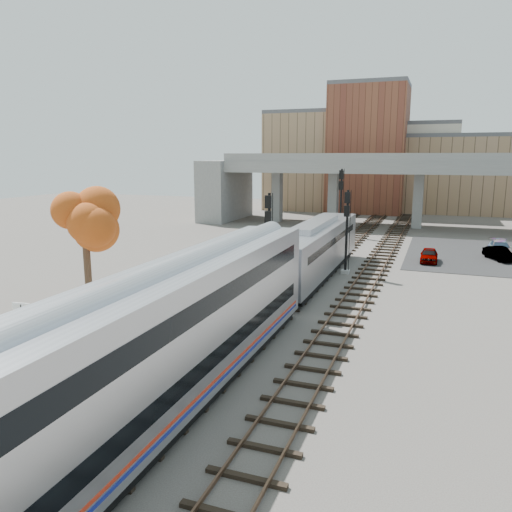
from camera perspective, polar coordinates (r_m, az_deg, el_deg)
The scene contains 17 objects.
ground at distance 26.06m, azimuth -3.01°, elevation -9.25°, with size 160.00×160.00×0.00m, color #47423D.
platform at distance 29.48m, azimuth -16.16°, elevation -6.86°, with size 4.50×60.00×0.35m, color #9E9E99.
yellow_strip at distance 28.38m, azimuth -13.07°, elevation -7.04°, with size 0.70×60.00×0.01m, color yellow.
tracks at distance 37.10m, azimuth 5.98°, elevation -2.88°, with size 10.70×95.00×0.25m.
overpass at distance 67.63m, azimuth 16.37°, elevation 8.07°, with size 54.00×12.00×9.50m.
buildings_far at distance 89.36m, azimuth 15.10°, elevation 10.16°, with size 43.00×21.00×20.60m.
parking_lot at distance 51.38m, azimuth 24.73°, elevation 0.06°, with size 14.00×18.00×0.04m, color black.
locomotive at distance 38.17m, azimuth 6.76°, elevation 0.89°, with size 3.02×19.05×4.10m.
coach at distance 17.61m, azimuth -11.12°, elevation -10.08°, with size 3.03×25.00×5.00m.
signal_mast_near at distance 34.05m, azimuth 1.46°, elevation 1.41°, with size 0.60×0.64×6.73m.
signal_mast_mid at distance 39.56m, azimuth 10.30°, elevation 2.49°, with size 0.60×0.64×6.60m.
signal_mast_far at distance 58.77m, azimuth 9.66°, elevation 6.12°, with size 0.60×0.64×7.72m.
station_sign at distance 25.30m, azimuth -25.17°, elevation -6.27°, with size 0.90×0.16×2.27m.
tree at distance 31.72m, azimuth -19.01°, elevation 3.59°, with size 3.60×3.60×7.03m.
car_a at distance 46.15m, azimuth 19.17°, elevation 0.10°, with size 1.44×3.58×1.22m, color #99999E.
car_b at distance 49.38m, azimuth 26.04°, elevation 0.25°, with size 1.26×3.62×1.19m, color #99999E.
car_c at distance 51.89m, azimuth 26.11°, elevation 0.81°, with size 1.85×4.56×1.32m, color #99999E.
Camera 1 is at (9.71, -22.38, 9.18)m, focal length 35.00 mm.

